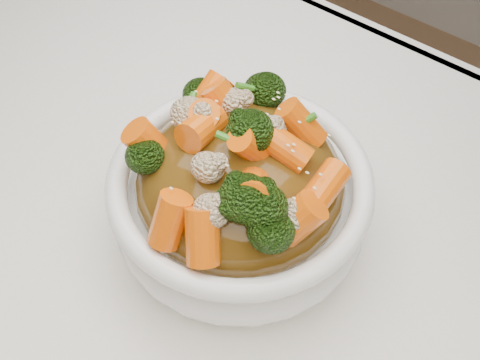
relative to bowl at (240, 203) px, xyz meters
The scene contains 8 objects.
tablecloth 0.09m from the bowl, 55.92° to the right, with size 1.20×0.80×0.04m, color white.
bowl is the anchor object (origin of this frame).
sauce_base 0.03m from the bowl, ahead, with size 0.17×0.17×0.10m, color #50340D.
carrots 0.09m from the bowl, ahead, with size 0.17×0.17×0.05m, color #EB5E07, non-canonical shape.
broccoli 0.09m from the bowl, ahead, with size 0.17×0.17×0.04m, color black, non-canonical shape.
cauliflower 0.09m from the bowl, ahead, with size 0.17×0.17×0.04m, color beige, non-canonical shape.
scallions 0.09m from the bowl, 26.57° to the left, with size 0.13×0.13×0.02m, color #2F751B, non-canonical shape.
sesame_seeds 0.09m from the bowl, ahead, with size 0.16×0.16×0.01m, color beige, non-canonical shape.
Camera 1 is at (0.14, -0.16, 1.19)m, focal length 42.00 mm.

